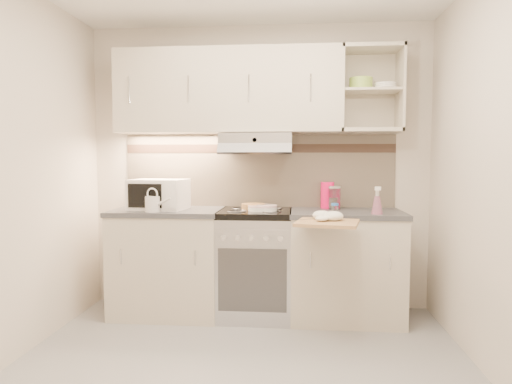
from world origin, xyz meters
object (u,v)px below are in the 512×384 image
watering_can (153,203)px  plate_stack (262,208)px  microwave (159,194)px  glass_jar (335,198)px  spray_bottle (377,203)px  cutting_board (327,223)px  pink_pitcher (327,195)px  electric_range (256,263)px

watering_can → plate_stack: watering_can is taller
microwave → glass_jar: size_ratio=2.46×
plate_stack → spray_bottle: size_ratio=1.07×
plate_stack → cutting_board: plate_stack is taller
pink_pitcher → cutting_board: pink_pitcher is taller
microwave → glass_jar: (1.49, 0.13, -0.03)m
glass_jar → spray_bottle: (0.30, -0.32, -0.01)m
glass_jar → cutting_board: size_ratio=0.46×
glass_jar → spray_bottle: bearing=-46.4°
pink_pitcher → cutting_board: 0.74m
microwave → watering_can: microwave is taller
pink_pitcher → glass_jar: 0.10m
plate_stack → spray_bottle: bearing=-10.2°
glass_jar → cutting_board: (-0.10, -0.64, -0.13)m
watering_can → cutting_board: size_ratio=0.53×
electric_range → microwave: size_ratio=1.85×
watering_can → glass_jar: bearing=26.9°
cutting_board → watering_can: bearing=178.6°
plate_stack → cutting_board: bearing=-44.2°
electric_range → watering_can: size_ratio=3.94×
watering_can → pink_pitcher: size_ratio=1.00×
watering_can → spray_bottle: bearing=14.8°
microwave → plate_stack: size_ratio=2.00×
cutting_board → microwave: bearing=171.2°
plate_stack → pink_pitcher: 0.60m
microwave → watering_can: bearing=-79.1°
spray_bottle → cutting_board: 0.53m
microwave → pink_pitcher: (1.43, 0.21, -0.01)m
glass_jar → pink_pitcher: bearing=124.3°
spray_bottle → cutting_board: spray_bottle is taller
plate_stack → electric_range: bearing=151.3°
electric_range → spray_bottle: spray_bottle is taller
microwave → plate_stack: (0.88, -0.02, -0.10)m
watering_can → pink_pitcher: (1.42, 0.41, 0.04)m
watering_can → spray_bottle: (1.77, 0.01, 0.02)m
spray_bottle → cutting_board: (-0.40, -0.32, -0.12)m
microwave → plate_stack: bearing=5.6°
microwave → glass_jar: 1.49m
pink_pitcher → glass_jar: bearing=-33.9°
glass_jar → spray_bottle: spray_bottle is taller
pink_pitcher → electric_range: bearing=-140.1°
pink_pitcher → cutting_board: bearing=-72.1°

